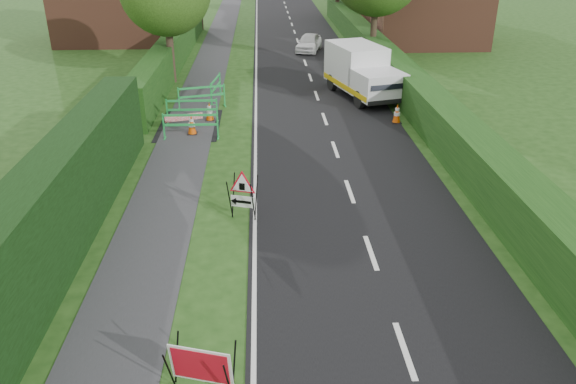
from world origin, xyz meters
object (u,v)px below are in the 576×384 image
triangle_sign (241,191)px  hatchback_car (309,43)px  works_van (362,71)px  red_rect_sign (201,367)px

triangle_sign → hatchback_car: size_ratio=0.38×
works_van → hatchback_car: works_van is taller
hatchback_car → works_van: bearing=-65.9°
red_rect_sign → triangle_sign: triangle_sign is taller
triangle_sign → works_van: works_van is taller
triangle_sign → hatchback_car: (3.69, 22.45, -0.30)m
triangle_sign → hatchback_car: 22.75m
hatchback_car → red_rect_sign: bearing=-82.7°
red_rect_sign → works_van: 19.11m
works_van → hatchback_car: bearing=82.9°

